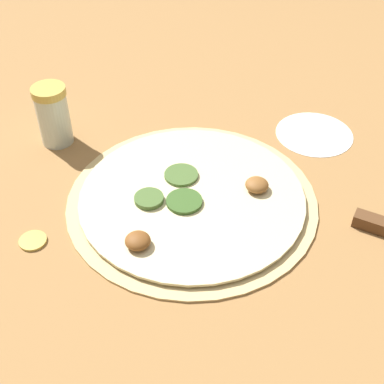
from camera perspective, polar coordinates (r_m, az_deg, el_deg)
ground_plane at (r=0.73m, az=0.00°, el=-0.96°), size 3.00×3.00×0.00m
pizza at (r=0.73m, az=-0.04°, el=-0.69°), size 0.34×0.34×0.03m
spice_jar at (r=0.84m, az=-14.59°, el=7.96°), size 0.05×0.05×0.10m
loose_cap at (r=0.70m, az=-16.60°, el=-5.07°), size 0.03×0.03×0.01m
flour_patch at (r=0.88m, az=12.91°, el=6.07°), size 0.12×0.12×0.00m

